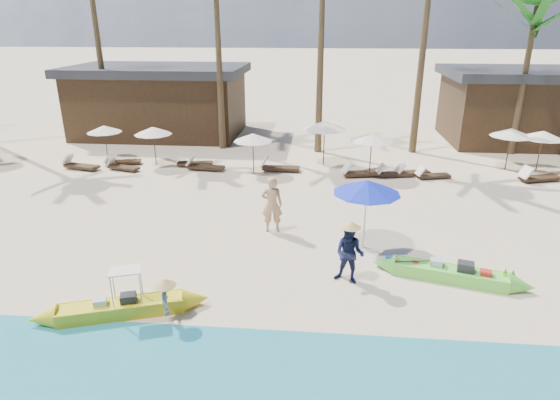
# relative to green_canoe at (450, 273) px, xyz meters

# --- Properties ---
(ground) EXTENTS (240.00, 240.00, 0.00)m
(ground) POSITION_rel_green_canoe_xyz_m (-6.08, -0.27, -0.21)
(ground) COLOR beige
(ground) RESTS_ON ground
(green_canoe) EXTENTS (4.83, 1.58, 0.63)m
(green_canoe) POSITION_rel_green_canoe_xyz_m (0.00, 0.00, 0.00)
(green_canoe) COLOR #69E245
(green_canoe) RESTS_ON ground
(yellow_canoe) EXTENTS (4.69, 1.83, 1.26)m
(yellow_canoe) POSITION_rel_green_canoe_xyz_m (-8.59, -2.48, -0.01)
(yellow_canoe) COLOR yellow
(yellow_canoe) RESTS_ON ground
(tourist) EXTENTS (0.76, 0.53, 2.01)m
(tourist) POSITION_rel_green_canoe_xyz_m (-5.38, 2.84, 0.79)
(tourist) COLOR tan
(tourist) RESTS_ON ground
(vendor_green) EXTENTS (1.01, 0.90, 1.74)m
(vendor_green) POSITION_rel_green_canoe_xyz_m (-2.87, -0.35, 0.66)
(vendor_green) COLOR #151C3A
(vendor_green) RESTS_ON ground
(vendor_yellow) EXTENTS (0.49, 0.64, 0.87)m
(vendor_yellow) POSITION_rel_green_canoe_xyz_m (-7.37, -2.60, 0.40)
(vendor_yellow) COLOR gray
(vendor_yellow) RESTS_ON ground
(blue_umbrella) EXTENTS (2.14, 2.14, 2.30)m
(blue_umbrella) POSITION_rel_green_canoe_xyz_m (-2.29, 1.89, 1.87)
(blue_umbrella) COLOR #99999E
(blue_umbrella) RESTS_ON ground
(resort_parasol_3) EXTENTS (1.78, 1.78, 1.84)m
(resort_parasol_3) POSITION_rel_green_canoe_xyz_m (-15.02, 11.03, 1.45)
(resort_parasol_3) COLOR #392817
(resort_parasol_3) RESTS_ON ground
(lounger_3_left) EXTENTS (1.96, 1.00, 0.64)m
(lounger_3_left) POSITION_rel_green_canoe_xyz_m (-15.69, 9.28, 0.00)
(lounger_3_left) COLOR #392817
(lounger_3_left) RESTS_ON ground
(lounger_3_right) EXTENTS (1.87, 0.97, 0.61)m
(lounger_3_right) POSITION_rel_green_canoe_xyz_m (-13.94, 10.19, -0.01)
(lounger_3_right) COLOR #392817
(lounger_3_right) RESTS_ON ground
(resort_parasol_4) EXTENTS (1.89, 1.89, 1.95)m
(resort_parasol_4) POSITION_rel_green_canoe_xyz_m (-12.18, 10.42, 1.55)
(resort_parasol_4) COLOR #392817
(resort_parasol_4) RESTS_ON ground
(lounger_4_left) EXTENTS (1.75, 0.95, 0.57)m
(lounger_4_left) POSITION_rel_green_canoe_xyz_m (-13.54, 9.31, -0.02)
(lounger_4_left) COLOR #392817
(lounger_4_left) RESTS_ON ground
(lounger_4_right) EXTENTS (1.90, 0.78, 0.63)m
(lounger_4_right) POSITION_rel_green_canoe_xyz_m (-10.23, 10.25, -0.00)
(lounger_4_right) COLOR #392817
(lounger_4_right) RESTS_ON ground
(resort_parasol_5) EXTENTS (1.87, 1.87, 1.92)m
(resort_parasol_5) POSITION_rel_green_canoe_xyz_m (-7.00, 9.54, 1.52)
(resort_parasol_5) COLOR #392817
(resort_parasol_5) RESTS_ON ground
(lounger_5_left) EXTENTS (1.92, 0.78, 0.64)m
(lounger_5_left) POSITION_rel_green_canoe_xyz_m (-9.51, 9.68, 0.00)
(lounger_5_left) COLOR #392817
(lounger_5_left) RESTS_ON ground
(resort_parasol_6) EXTENTS (2.19, 2.19, 2.26)m
(resort_parasol_6) POSITION_rel_green_canoe_xyz_m (-3.62, 11.18, 1.82)
(resort_parasol_6) COLOR #392817
(resort_parasol_6) RESTS_ON ground
(lounger_6_left) EXTENTS (1.92, 0.63, 0.65)m
(lounger_6_left) POSITION_rel_green_canoe_xyz_m (-5.83, 9.83, 0.01)
(lounger_6_left) COLOR #392817
(lounger_6_left) RESTS_ON ground
(lounger_6_right) EXTENTS (2.03, 0.98, 0.66)m
(lounger_6_right) POSITION_rel_green_canoe_xyz_m (-1.87, 9.32, 0.01)
(lounger_6_right) COLOR #392817
(lounger_6_right) RESTS_ON ground
(resort_parasol_7) EXTENTS (2.02, 2.02, 2.08)m
(resort_parasol_7) POSITION_rel_green_canoe_xyz_m (-1.42, 9.55, 1.67)
(resort_parasol_7) COLOR #392817
(resort_parasol_7) RESTS_ON ground
(lounger_7_left) EXTENTS (1.73, 0.73, 0.57)m
(lounger_7_left) POSITION_rel_green_canoe_xyz_m (-0.35, 9.45, -0.02)
(lounger_7_left) COLOR #392817
(lounger_7_left) RESTS_ON ground
(lounger_7_right) EXTENTS (1.74, 0.97, 0.57)m
(lounger_7_right) POSITION_rel_green_canoe_xyz_m (0.54, 9.72, -0.02)
(lounger_7_right) COLOR #392817
(lounger_7_right) RESTS_ON ground
(resort_parasol_8) EXTENTS (1.99, 1.99, 2.05)m
(resort_parasol_8) POSITION_rel_green_canoe_xyz_m (5.42, 11.23, 1.64)
(resort_parasol_8) COLOR #392817
(resort_parasol_8) RESTS_ON ground
(lounger_8_left) EXTENTS (1.69, 0.86, 0.55)m
(lounger_8_left) POSITION_rel_green_canoe_xyz_m (1.41, 9.33, -0.03)
(lounger_8_left) COLOR #392817
(lounger_8_left) RESTS_ON ground
(resort_parasol_9) EXTENTS (1.95, 1.95, 2.00)m
(resort_parasol_9) POSITION_rel_green_canoe_xyz_m (6.81, 11.00, 1.60)
(resort_parasol_9) COLOR #392817
(resort_parasol_9) RESTS_ON ground
(lounger_9_left) EXTENTS (2.04, 1.14, 0.66)m
(lounger_9_left) POSITION_rel_green_canoe_xyz_m (6.17, 9.33, 0.01)
(lounger_9_left) COLOR #392817
(lounger_9_left) RESTS_ON ground
(palm_6) EXTENTS (2.08, 2.08, 8.51)m
(palm_6) POSITION_rel_green_canoe_xyz_m (6.76, 14.24, 6.84)
(palm_6) COLOR brown
(palm_6) RESTS_ON ground
(pavilion_west) EXTENTS (10.80, 6.60, 4.30)m
(pavilion_west) POSITION_rel_green_canoe_xyz_m (-14.08, 17.23, 1.98)
(pavilion_west) COLOR #392817
(pavilion_west) RESTS_ON ground
(pavilion_east) EXTENTS (8.80, 6.60, 4.30)m
(pavilion_east) POSITION_rel_green_canoe_xyz_m (7.92, 17.23, 1.98)
(pavilion_east) COLOR #392817
(pavilion_east) RESTS_ON ground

